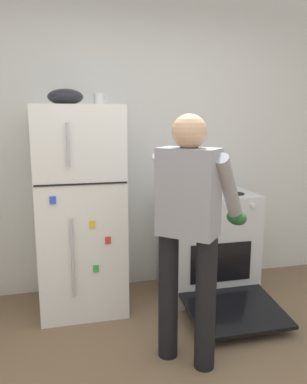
% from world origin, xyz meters
% --- Properties ---
extents(kitchen_wall_back, '(6.00, 0.10, 2.70)m').
position_xyz_m(kitchen_wall_back, '(0.00, 1.95, 1.35)').
color(kitchen_wall_back, silver).
rests_on(kitchen_wall_back, ground).
extents(refrigerator, '(0.68, 0.72, 1.67)m').
position_xyz_m(refrigerator, '(-0.52, 1.57, 0.83)').
color(refrigerator, white).
rests_on(refrigerator, ground).
extents(stove_range, '(0.76, 1.23, 0.93)m').
position_xyz_m(stove_range, '(0.60, 1.55, 0.46)').
color(stove_range, silver).
rests_on(stove_range, ground).
extents(person_cook, '(0.65, 0.68, 1.60)m').
position_xyz_m(person_cook, '(0.10, 0.63, 0.95)').
color(person_cook, black).
rests_on(person_cook, ground).
extents(red_pot, '(0.34, 0.24, 0.12)m').
position_xyz_m(red_pot, '(0.44, 1.52, 0.99)').
color(red_pot, '#19479E').
rests_on(red_pot, stove_range).
extents(coffee_mug, '(0.11, 0.08, 0.10)m').
position_xyz_m(coffee_mug, '(-0.34, 1.62, 1.72)').
color(coffee_mug, silver).
rests_on(coffee_mug, refrigerator).
extents(mixing_bowl, '(0.27, 0.27, 0.12)m').
position_xyz_m(mixing_bowl, '(-0.60, 1.57, 1.73)').
color(mixing_bowl, black).
rests_on(mixing_bowl, refrigerator).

